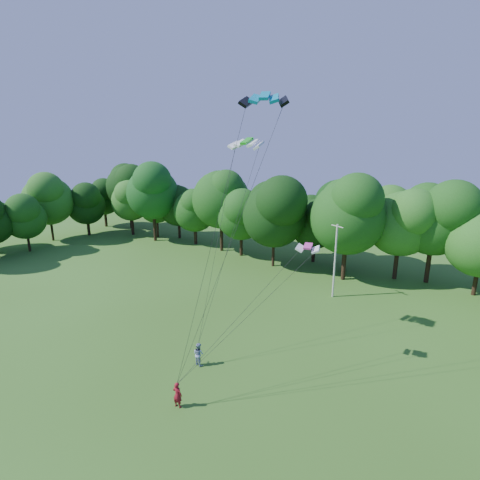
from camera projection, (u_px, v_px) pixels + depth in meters
The scene contains 9 objects.
ground at pixel (71, 468), 19.28m from camera, with size 160.00×160.00×0.00m, color #305517.
utility_pole at pixel (335, 260), 39.24m from camera, with size 1.48×0.74×7.99m.
kite_flyer_left at pixel (177, 395), 23.47m from camera, with size 0.64×0.42×1.76m, color maroon.
kite_flyer_right at pixel (199, 354), 27.93m from camera, with size 0.86×0.67×1.77m, color #8C9FC2.
kite_teal at pixel (265, 96), 21.36m from camera, with size 2.97×2.13×0.61m.
kite_green at pixel (247, 141), 28.65m from camera, with size 2.71×1.24×0.57m.
kite_pink at pixel (308, 246), 26.06m from camera, with size 1.77×1.12×0.32m.
tree_back_west at pixel (152, 191), 60.53m from camera, with size 9.17×9.17×13.34m.
tree_back_center at pixel (348, 207), 46.37m from camera, with size 9.17×9.17×13.33m.
Camera 1 is at (15.83, -8.22, 16.37)m, focal length 28.00 mm.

